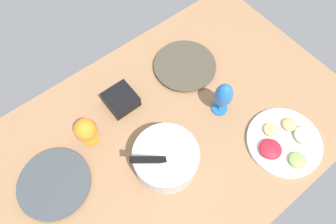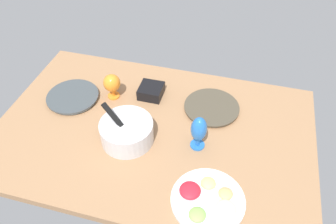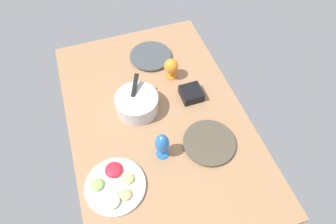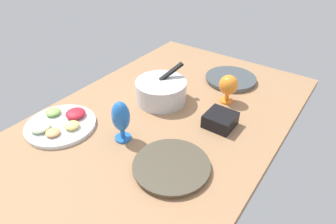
# 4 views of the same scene
# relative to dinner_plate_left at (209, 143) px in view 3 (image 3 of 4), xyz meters

# --- Properties ---
(ground_plane) EXTENTS (1.60, 1.04, 0.04)m
(ground_plane) POSITION_rel_dinner_plate_left_xyz_m (0.26, 0.22, -0.03)
(ground_plane) COLOR #99704C
(dinner_plate_left) EXTENTS (0.30, 0.30, 0.02)m
(dinner_plate_left) POSITION_rel_dinner_plate_left_xyz_m (0.00, 0.00, 0.00)
(dinner_plate_left) COLOR beige
(dinner_plate_left) RESTS_ON ground_plane
(dinner_plate_right) EXTENTS (0.29, 0.29, 0.02)m
(dinner_plate_right) POSITION_rel_dinner_plate_left_xyz_m (0.76, 0.12, 0.00)
(dinner_plate_right) COLOR silver
(dinner_plate_right) RESTS_ON ground_plane
(mixing_bowl) EXTENTS (0.26, 0.26, 0.18)m
(mixing_bowl) POSITION_rel_dinner_plate_left_xyz_m (0.36, 0.32, 0.05)
(mixing_bowl) COLOR silver
(mixing_bowl) RESTS_ON ground_plane
(fruit_platter) EXTENTS (0.31, 0.31, 0.05)m
(fruit_platter) POSITION_rel_dinner_plate_left_xyz_m (-0.08, 0.56, 0.00)
(fruit_platter) COLOR silver
(fruit_platter) RESTS_ON ground_plane
(hurricane_glass_blue) EXTENTS (0.08, 0.08, 0.19)m
(hurricane_glass_blue) POSITION_rel_dinner_plate_left_xyz_m (0.02, 0.27, 0.10)
(hurricane_glass_blue) COLOR blue
(hurricane_glass_blue) RESTS_ON ground_plane
(hurricane_glass_orange) EXTENTS (0.09, 0.09, 0.15)m
(hurricane_glass_orange) POSITION_rel_dinner_plate_left_xyz_m (0.55, 0.04, 0.08)
(hurricane_glass_orange) COLOR orange
(hurricane_glass_orange) RESTS_ON ground_plane
(square_bowl_black) EXTENTS (0.13, 0.13, 0.06)m
(square_bowl_black) POSITION_rel_dinner_plate_left_xyz_m (0.35, -0.03, 0.02)
(square_bowl_black) COLOR black
(square_bowl_black) RESTS_ON ground_plane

